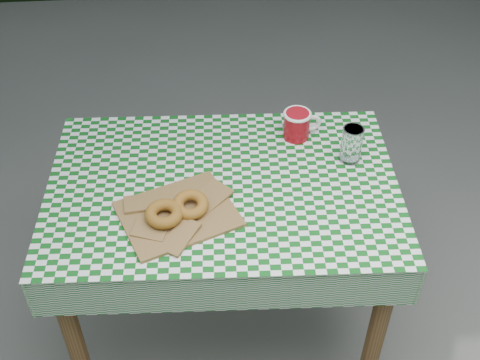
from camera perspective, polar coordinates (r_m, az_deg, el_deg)
name	(u,v)px	position (r m, az deg, el deg)	size (l,w,h in m)	color
ground	(203,302)	(2.60, -3.48, -11.17)	(60.00, 60.00, 0.00)	#565651
table	(225,262)	(2.24, -1.41, -7.64)	(1.10, 0.73, 0.75)	brown
tablecloth	(223,185)	(1.96, -1.59, -0.50)	(1.12, 0.75, 0.01)	#0C5116
paper_bag	(178,213)	(1.86, -5.77, -3.09)	(0.33, 0.26, 0.02)	brown
bagel_front	(164,214)	(1.83, -7.05, -3.14)	(0.11, 0.11, 0.04)	#915F1E
bagel_back	(190,205)	(1.85, -4.61, -2.29)	(0.11, 0.11, 0.03)	#A36821
coffee_mug	(297,125)	(2.13, 5.27, 5.11)	(0.18, 0.18, 0.10)	maroon
drinking_glass	(352,144)	(2.05, 10.29, 3.28)	(0.07, 0.07, 0.13)	white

